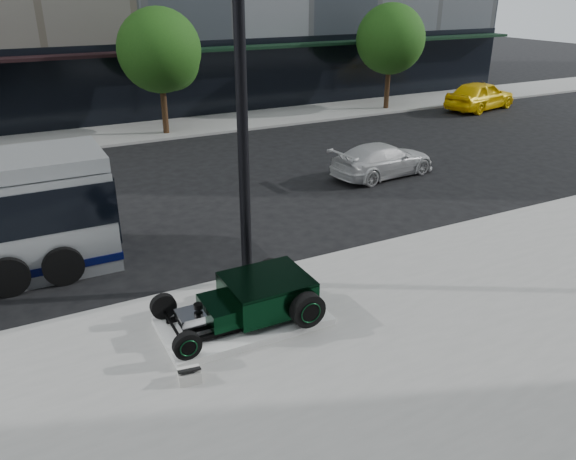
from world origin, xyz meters
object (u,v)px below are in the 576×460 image
yellow_taxi (480,95)px  lamppost (243,129)px  hot_rod (257,296)px  white_sedan (383,160)px

yellow_taxi → lamppost: bearing=110.4°
hot_rod → white_sedan: (8.46, 7.13, -0.08)m
lamppost → yellow_taxi: (20.39, 13.09, -3.02)m
hot_rod → white_sedan: bearing=40.2°
white_sedan → yellow_taxi: bearing=-64.9°
lamppost → white_sedan: (8.02, 5.60, -3.23)m
yellow_taxi → white_sedan: bearing=108.9°
hot_rod → yellow_taxi: (20.83, 14.63, 0.13)m
hot_rod → yellow_taxi: yellow_taxi is taller
lamppost → yellow_taxi: bearing=32.7°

